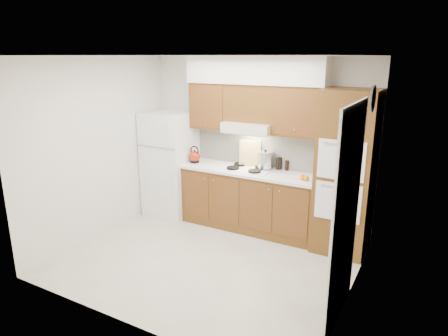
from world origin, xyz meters
The scene contains 26 objects.
floor centered at (0.00, 0.00, 0.00)m, with size 3.60×3.60×0.00m, color #B9B4A1.
ceiling centered at (0.00, 0.00, 2.60)m, with size 3.60×3.60×0.00m, color white.
wall_back centered at (0.00, 1.50, 1.30)m, with size 3.60×0.02×2.60m, color silver.
wall_left centered at (-1.80, 0.00, 1.30)m, with size 0.02×3.00×2.60m, color silver.
wall_right centered at (1.80, 0.00, 1.30)m, with size 0.02×3.00×2.60m, color silver.
fridge centered at (-1.41, 1.14, 0.86)m, with size 0.75×0.72×1.72m, color white.
base_cabinets centered at (0.02, 1.20, 0.45)m, with size 2.11×0.60×0.90m, color brown.
countertop centered at (0.03, 1.19, 0.92)m, with size 2.13×0.62×0.04m, color white.
backsplash centered at (0.02, 1.49, 1.22)m, with size 2.11×0.03×0.56m, color white.
oven_cabinet centered at (1.44, 1.18, 1.10)m, with size 0.70×0.65×2.20m, color brown.
upper_cab_left centered at (-0.71, 1.33, 1.85)m, with size 0.63×0.33×0.70m, color brown.
upper_cab_right centered at (0.72, 1.33, 1.85)m, with size 0.73×0.33×0.70m, color brown.
range_hood centered at (-0.02, 1.27, 1.57)m, with size 0.75×0.45×0.15m, color silver.
upper_cab_over_hood centered at (-0.02, 1.33, 1.92)m, with size 0.75×0.33×0.55m, color brown.
soffit centered at (0.03, 1.32, 2.40)m, with size 2.13×0.36×0.40m, color silver.
cooktop centered at (-0.02, 1.21, 0.95)m, with size 0.74×0.50×0.01m, color white.
doorway centered at (1.79, -0.35, 1.05)m, with size 0.02×0.90×2.10m, color black.
wall_clock centered at (1.79, 0.55, 2.15)m, with size 0.30×0.30×0.02m, color #3F3833.
kettle centered at (-0.93, 1.15, 1.04)m, with size 0.18×0.18×0.18m, color maroon.
cutting_board centered at (-0.06, 1.37, 1.14)m, with size 0.33×0.02×0.44m, color tan.
stock_pot centered at (0.22, 1.33, 1.09)m, with size 0.23×0.23×0.24m, color silver.
condiment_a centered at (0.38, 1.42, 1.03)m, with size 0.05×0.05×0.18m, color black.
condiment_b centered at (0.41, 1.45, 1.03)m, with size 0.06×0.06×0.19m, color black.
condiment_c centered at (0.52, 1.45, 1.02)m, with size 0.05×0.05×0.15m, color black.
orange_near centered at (0.88, 1.10, 0.98)m, with size 0.08×0.08×0.08m, color orange.
orange_far centered at (0.94, 1.08, 0.98)m, with size 0.07×0.07×0.07m, color orange.
Camera 1 is at (2.49, -4.04, 2.60)m, focal length 32.00 mm.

